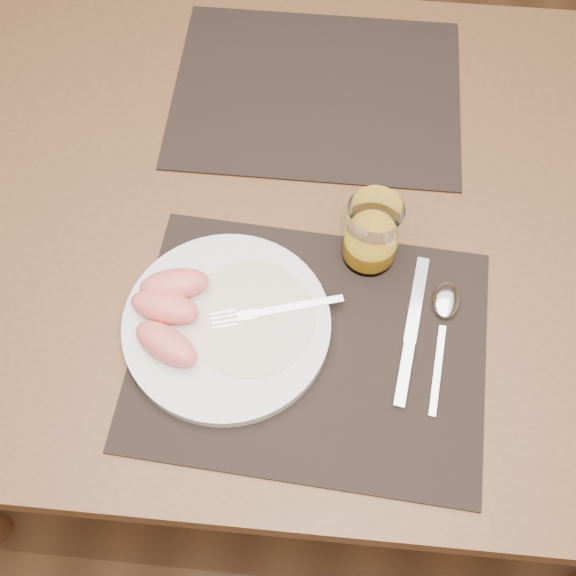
# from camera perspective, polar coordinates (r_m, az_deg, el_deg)

# --- Properties ---
(ground) EXTENTS (5.00, 5.00, 0.00)m
(ground) POSITION_cam_1_polar(r_m,az_deg,el_deg) (1.71, 0.99, -8.13)
(ground) COLOR #57351D
(ground) RESTS_ON ground
(table) EXTENTS (1.40, 0.90, 0.75)m
(table) POSITION_cam_1_polar(r_m,az_deg,el_deg) (1.11, 1.52, 3.93)
(table) COLOR brown
(table) RESTS_ON ground
(placemat_near) EXTENTS (0.47, 0.38, 0.00)m
(placemat_near) POSITION_cam_1_polar(r_m,az_deg,el_deg) (0.93, 1.70, -4.74)
(placemat_near) COLOR black
(placemat_near) RESTS_ON table
(placemat_far) EXTENTS (0.45, 0.35, 0.00)m
(placemat_far) POSITION_cam_1_polar(r_m,az_deg,el_deg) (1.18, 2.28, 15.19)
(placemat_far) COLOR black
(placemat_far) RESTS_ON table
(plate) EXTENTS (0.27, 0.27, 0.02)m
(plate) POSITION_cam_1_polar(r_m,az_deg,el_deg) (0.94, -4.86, -2.92)
(plate) COLOR white
(plate) RESTS_ON placemat_near
(plate_dressing) EXTENTS (0.17, 0.17, 0.00)m
(plate_dressing) POSITION_cam_1_polar(r_m,az_deg,el_deg) (0.93, -3.00, -2.30)
(plate_dressing) COLOR white
(plate_dressing) RESTS_ON plate
(fork) EXTENTS (0.17, 0.07, 0.00)m
(fork) POSITION_cam_1_polar(r_m,az_deg,el_deg) (0.93, -1.80, -1.92)
(fork) COLOR silver
(fork) RESTS_ON plate
(knife) EXTENTS (0.04, 0.22, 0.01)m
(knife) POSITION_cam_1_polar(r_m,az_deg,el_deg) (0.94, 9.58, -4.22)
(knife) COLOR silver
(knife) RESTS_ON placemat_near
(spoon) EXTENTS (0.04, 0.19, 0.01)m
(spoon) POSITION_cam_1_polar(r_m,az_deg,el_deg) (0.97, 12.29, -1.70)
(spoon) COLOR silver
(spoon) RESTS_ON placemat_near
(juice_glass) EXTENTS (0.07, 0.07, 0.11)m
(juice_glass) POSITION_cam_1_polar(r_m,az_deg,el_deg) (0.96, 6.63, 4.17)
(juice_glass) COLOR white
(juice_glass) RESTS_ON placemat_near
(grapefruit_wedges) EXTENTS (0.11, 0.16, 0.04)m
(grapefruit_wedges) POSITION_cam_1_polar(r_m,az_deg,el_deg) (0.93, -9.41, -1.82)
(grapefruit_wedges) COLOR #F97365
(grapefruit_wedges) RESTS_ON plate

